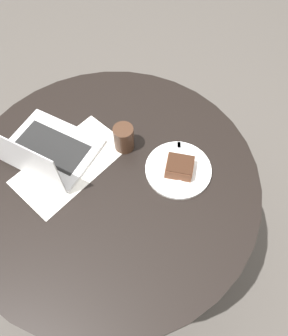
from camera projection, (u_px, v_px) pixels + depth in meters
ground_plane at (121, 242)px, 1.81m from camera, size 12.00×12.00×0.00m
dining_table at (113, 197)px, 1.33m from camera, size 1.09×1.09×0.73m
paper_document at (71, 164)px, 1.21m from camera, size 0.46×0.31×0.00m
plate at (178, 169)px, 1.19m from camera, size 0.24×0.24×0.01m
cake_slice at (180, 167)px, 1.16m from camera, size 0.11×0.12×0.05m
fork at (179, 157)px, 1.21m from camera, size 0.16×0.09×0.00m
coffee_glass at (124, 138)px, 1.21m from camera, size 0.07×0.07×0.11m
laptop at (45, 151)px, 1.20m from camera, size 0.26×0.33×0.22m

